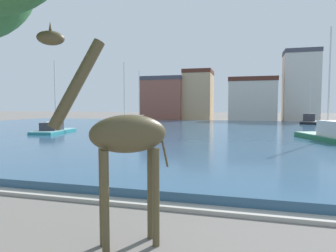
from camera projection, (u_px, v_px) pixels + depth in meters
harbor_water at (206, 132)px, 32.52m from camera, size 79.85×47.62×0.42m
quay_edge_coping at (106, 200)px, 9.34m from camera, size 79.85×0.50×0.12m
giraffe_statue at (122, 138)px, 6.23m from camera, size 2.41×1.87×4.70m
sailboat_navy at (139, 123)px, 44.63m from camera, size 2.19×6.42×8.50m
sailboat_green at (328, 137)px, 23.02m from camera, size 4.69×8.51×9.27m
sailboat_teal at (56, 131)px, 29.89m from camera, size 3.14×6.69×7.72m
sailboat_black at (309, 122)px, 45.17m from camera, size 3.68×6.84×6.93m
sailboat_white at (125, 127)px, 35.13m from camera, size 2.49×6.09×8.35m
townhouse_corner_house at (164, 99)px, 62.73m from camera, size 8.89×6.79×9.35m
townhouse_tall_gabled at (198, 96)px, 61.96m from camera, size 5.94×6.99×10.71m
townhouse_end_terrace at (252, 100)px, 56.08m from camera, size 8.86×7.15×8.53m
townhouse_wide_warehouse at (301, 86)px, 55.26m from camera, size 6.32×5.11×13.70m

